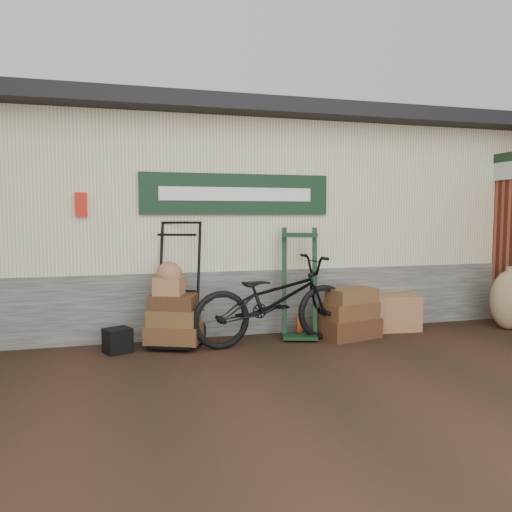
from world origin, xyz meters
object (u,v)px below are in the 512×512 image
Objects in this scene: wicker_hamper at (389,312)px; bicycle at (274,295)px; black_trunk at (118,341)px; suitcase_stack at (350,313)px; green_barrow at (300,283)px; porter_trolley at (177,282)px.

bicycle reaches higher than wicker_hamper.
wicker_hamper is at bearing 3.45° from black_trunk.
suitcase_stack is 0.99× the size of wicker_hamper.
wicker_hamper is (0.78, 0.29, -0.09)m from suitcase_stack.
black_trunk is 0.14× the size of bicycle.
black_trunk is at bearing -159.71° from green_barrow.
bicycle is (-1.10, -0.04, 0.29)m from suitcase_stack.
green_barrow is 4.97× the size of black_trunk.
wicker_hamper is 1.94m from bicycle.
porter_trolley is 1.02m from black_trunk.
bicycle is (1.96, -0.09, 0.48)m from black_trunk.
wicker_hamper is at bearing 20.16° from suitcase_stack.
green_barrow is 1.93× the size of suitcase_stack.
suitcase_stack is (0.66, -0.19, -0.40)m from green_barrow.
porter_trolley is 1.09× the size of green_barrow.
wicker_hamper is (1.43, 0.10, -0.49)m from green_barrow.
bicycle is at bearing -170.16° from wicker_hamper.
black_trunk is (-3.83, -0.23, -0.11)m from wicker_hamper.
porter_trolley reaches higher than wicker_hamper.
green_barrow is 2.47m from black_trunk.
porter_trolley is at bearing 70.17° from bicycle.
green_barrow is 0.79m from suitcase_stack.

